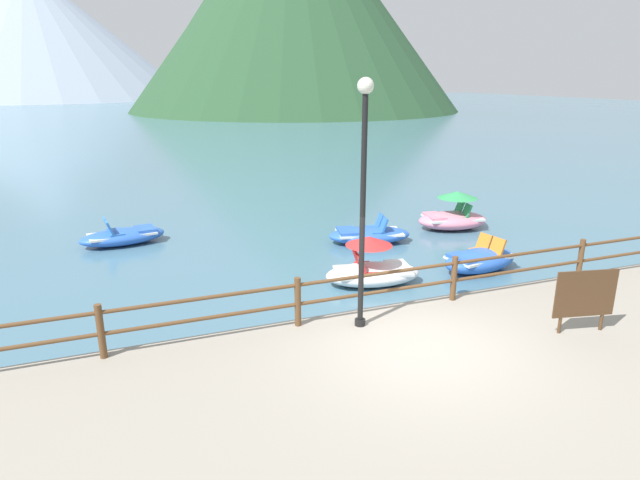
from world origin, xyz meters
The scene contains 12 objects.
ground_plane centered at (0.00, 40.00, 0.00)m, with size 200.00×200.00×0.00m, color #477084.
promenade_dock centered at (0.00, -2.20, 0.20)m, with size 28.00×8.00×0.40m, color gray.
dock_railing centered at (0.00, 1.55, 0.97)m, with size 23.92×0.12×0.95m.
lamp_post centered at (-0.61, 1.14, 3.07)m, with size 0.28×0.28×4.46m.
sign_board centered at (3.04, -0.53, 1.13)m, with size 1.16×0.28×1.19m.
pedal_boat_0 centered at (5.69, 7.41, 0.44)m, with size 2.52×1.78×1.26m.
pedal_boat_1 centered at (4.02, 3.72, 0.30)m, with size 2.36×1.48×0.89m.
pedal_boat_2 centered at (2.40, 6.99, 0.25)m, with size 2.70×1.73×0.82m.
pedal_boat_3 centered at (-4.61, 9.47, 0.26)m, with size 2.60×1.44×0.83m.
pedal_boat_4 centered at (0.98, 3.85, 0.40)m, with size 2.50×1.61×1.22m.
cliff_headland centered at (20.25, 73.63, 14.59)m, with size 48.27×48.27×31.10m.
distant_peak centered at (-19.05, 136.05, 14.24)m, with size 68.48×68.48×28.49m, color #93A3B7.
Camera 1 is at (-4.58, -7.19, 4.87)m, focal length 30.23 mm.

